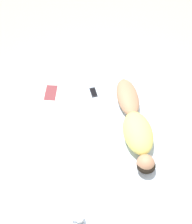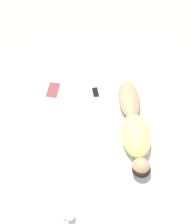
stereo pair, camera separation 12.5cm
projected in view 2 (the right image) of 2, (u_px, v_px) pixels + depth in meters
The scene contains 6 objects.
ground_plane at pixel (111, 153), 3.34m from camera, with size 12.00×12.00×0.00m, color #B7A88E.
bed at pixel (112, 144), 3.13m from camera, with size 1.72×2.22×0.50m.
person at pixel (134, 128), 2.85m from camera, with size 0.35×1.25×0.22m.
open_magazine at pixel (61, 91), 3.23m from camera, with size 0.50×0.44×0.01m.
coffee_mug at pixel (70, 216), 2.40m from camera, with size 0.12×0.08×0.10m.
cell_phone at pixel (95, 92), 3.22m from camera, with size 0.08×0.15×0.01m.
Camera 2 is at (0.37, 1.31, 3.09)m, focal length 42.00 mm.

